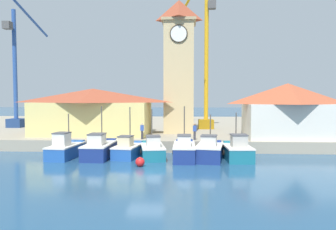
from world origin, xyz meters
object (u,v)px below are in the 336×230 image
(port_crane_near, at_px, (205,71))
(dock_worker_near_tower, at_px, (195,131))
(fishing_boat_right_inner, at_px, (237,151))
(clock_tower, at_px, (179,64))
(dock_worker_along_quay, at_px, (142,131))
(fishing_boat_center, at_px, (184,150))
(warehouse_left, at_px, (93,111))
(fishing_boat_mid_right, at_px, (210,151))
(fishing_boat_mid_left, at_px, (152,150))
(fishing_boat_left_inner, at_px, (128,149))
(fishing_boat_left_outer, at_px, (100,149))
(mooring_buoy, at_px, (140,162))
(warehouse_right, at_px, (287,110))
(port_crane_far, at_px, (16,81))
(fishing_boat_far_left, at_px, (66,149))

(port_crane_near, distance_m, dock_worker_near_tower, 13.88)
(fishing_boat_right_inner, xyz_separation_m, clock_tower, (-5.17, 10.82, 8.40))
(dock_worker_near_tower, bearing_deg, dock_worker_along_quay, 176.48)
(fishing_boat_center, bearing_deg, warehouse_left, 139.81)
(fishing_boat_mid_right, bearing_deg, fishing_boat_mid_left, 171.26)
(fishing_boat_left_inner, bearing_deg, dock_worker_near_tower, 30.17)
(fishing_boat_left_outer, xyz_separation_m, mooring_buoy, (4.04, -3.49, -0.43))
(fishing_boat_mid_right, bearing_deg, dock_worker_near_tower, 104.64)
(warehouse_right, bearing_deg, port_crane_far, 162.89)
(clock_tower, xyz_separation_m, mooring_buoy, (-2.65, -13.98, -8.81))
(fishing_boat_left_inner, distance_m, port_crane_near, 19.01)
(fishing_boat_right_inner, xyz_separation_m, dock_worker_along_quay, (-8.68, 4.47, 1.19))
(fishing_boat_left_outer, relative_size, port_crane_far, 0.29)
(clock_tower, relative_size, port_crane_near, 0.81)
(warehouse_left, bearing_deg, clock_tower, 13.11)
(fishing_boat_center, distance_m, dock_worker_along_quay, 6.35)
(fishing_boat_mid_left, xyz_separation_m, port_crane_far, (-20.61, 16.13, 6.84))
(fishing_boat_far_left, relative_size, clock_tower, 0.28)
(fishing_boat_right_inner, height_order, clock_tower, clock_tower)
(fishing_boat_mid_right, xyz_separation_m, port_crane_near, (0.52, 16.37, 7.99))
(fishing_boat_left_outer, height_order, fishing_boat_mid_right, fishing_boat_left_outer)
(fishing_boat_right_inner, xyz_separation_m, warehouse_right, (6.00, 6.23, 3.21))
(mooring_buoy, bearing_deg, fishing_boat_left_inner, 112.49)
(fishing_boat_center, xyz_separation_m, dock_worker_along_quay, (-4.21, 4.60, 1.17))
(fishing_boat_center, bearing_deg, dock_worker_near_tower, 76.96)
(fishing_boat_left_inner, height_order, clock_tower, clock_tower)
(warehouse_right, distance_m, dock_worker_near_tower, 9.91)
(warehouse_left, height_order, port_crane_near, port_crane_near)
(warehouse_right, relative_size, port_crane_near, 0.42)
(mooring_buoy, xyz_separation_m, dock_worker_near_tower, (4.34, 7.31, 1.61))
(fishing_boat_left_outer, bearing_deg, dock_worker_near_tower, 24.49)
(port_crane_near, height_order, dock_worker_along_quay, port_crane_near)
(fishing_boat_left_inner, height_order, fishing_boat_mid_right, fishing_boat_left_inner)
(fishing_boat_left_inner, xyz_separation_m, warehouse_left, (-5.38, 7.88, 3.04))
(port_crane_far, bearing_deg, clock_tower, -14.40)
(fishing_boat_far_left, height_order, dock_worker_along_quay, fishing_boat_far_left)
(port_crane_near, bearing_deg, dock_worker_along_quay, -120.52)
(port_crane_far, relative_size, dock_worker_along_quay, 10.93)
(fishing_boat_far_left, height_order, fishing_boat_mid_right, fishing_boat_far_left)
(warehouse_right, bearing_deg, mooring_buoy, -145.81)
(warehouse_left, bearing_deg, fishing_boat_far_left, -90.24)
(fishing_boat_mid_right, bearing_deg, fishing_boat_center, 177.22)
(fishing_boat_right_inner, distance_m, port_crane_far, 33.15)
(fishing_boat_far_left, relative_size, fishing_boat_mid_right, 1.02)
(fishing_boat_left_inner, xyz_separation_m, port_crane_far, (-18.44, 15.95, 6.86))
(fishing_boat_far_left, distance_m, warehouse_right, 21.92)
(fishing_boat_far_left, height_order, mooring_buoy, fishing_boat_far_left)
(fishing_boat_left_outer, height_order, fishing_boat_left_inner, fishing_boat_left_outer)
(dock_worker_near_tower, bearing_deg, warehouse_right, 12.34)
(fishing_boat_mid_left, bearing_deg, fishing_boat_mid_right, -8.74)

